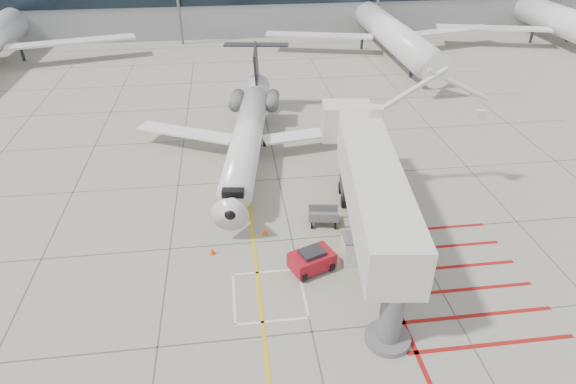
{
  "coord_description": "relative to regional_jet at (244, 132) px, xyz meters",
  "views": [
    {
      "loc": [
        -3.48,
        -21.26,
        19.75
      ],
      "look_at": [
        0.0,
        6.0,
        2.5
      ],
      "focal_mm": 30.0,
      "sensor_mm": 36.0,
      "label": 1
    }
  ],
  "objects": [
    {
      "name": "cone_nose",
      "position": [
        -2.71,
        -10.6,
        -3.25
      ],
      "size": [
        0.35,
        0.35,
        0.49
      ],
      "primitive_type": "cone",
      "color": "#FB400D",
      "rests_on": "ground_plane"
    },
    {
      "name": "bg_aircraft_c",
      "position": [
        21.59,
        32.24,
        2.15
      ],
      "size": [
        33.85,
        37.61,
        11.28
      ],
      "primitive_type": null,
      "color": "silver",
      "rests_on": "ground_plane"
    },
    {
      "name": "baggage_cart",
      "position": [
        4.94,
        -8.29,
        -2.85
      ],
      "size": [
        2.22,
        1.59,
        1.29
      ],
      "primitive_type": null,
      "rotation": [
        0.0,
        0.0,
        -0.16
      ],
      "color": "#5D5D62",
      "rests_on": "ground_plane"
    },
    {
      "name": "bg_aircraft_d",
      "position": [
        48.36,
        32.24,
        2.58
      ],
      "size": [
        36.47,
        40.52,
        12.16
      ],
      "primitive_type": null,
      "color": "silver",
      "rests_on": "ground_plane"
    },
    {
      "name": "ground_plane",
      "position": [
        2.53,
        -13.76,
        -3.5
      ],
      "size": [
        260.0,
        260.0,
        0.0
      ],
      "primitive_type": "plane",
      "color": "gray",
      "rests_on": "ground"
    },
    {
      "name": "regional_jet",
      "position": [
        0.0,
        0.0,
        0.0
      ],
      "size": [
        24.93,
        29.56,
        6.99
      ],
      "primitive_type": null,
      "rotation": [
        0.0,
        0.0,
        -0.15
      ],
      "color": "silver",
      "rests_on": "ground_plane"
    },
    {
      "name": "cone_side",
      "position": [
        0.83,
        -8.98,
        -3.26
      ],
      "size": [
        0.34,
        0.34,
        0.48
      ],
      "primitive_type": "cone",
      "color": "#FF4D0D",
      "rests_on": "ground_plane"
    },
    {
      "name": "jet_bridge",
      "position": [
        7.19,
        -11.87,
        0.59
      ],
      "size": [
        12.17,
        21.48,
        8.17
      ],
      "primitive_type": null,
      "rotation": [
        0.0,
        0.0,
        -0.13
      ],
      "color": "silver",
      "rests_on": "ground_plane"
    },
    {
      "name": "ground_power_unit",
      "position": [
        6.53,
        -12.43,
        -2.55
      ],
      "size": [
        2.41,
        1.43,
        1.89
      ],
      "primitive_type": null,
      "rotation": [
        0.0,
        0.0,
        -0.02
      ],
      "color": "silver",
      "rests_on": "ground_plane"
    },
    {
      "name": "pushback_tug",
      "position": [
        3.34,
        -12.84,
        -2.74
      ],
      "size": [
        3.01,
        2.46,
        1.52
      ],
      "primitive_type": null,
      "rotation": [
        0.0,
        0.0,
        0.37
      ],
      "color": "maroon",
      "rests_on": "ground_plane"
    }
  ]
}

